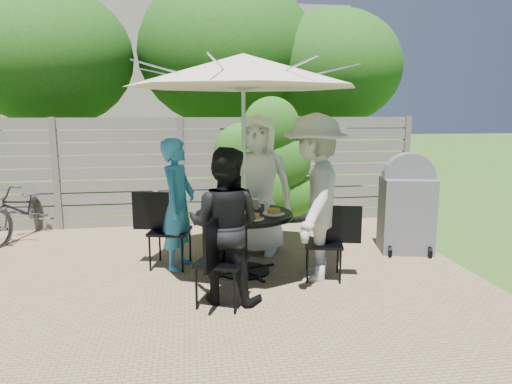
{
  "coord_description": "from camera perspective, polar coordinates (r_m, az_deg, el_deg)",
  "views": [
    {
      "loc": [
        0.13,
        -4.7,
        1.97
      ],
      "look_at": [
        0.94,
        0.76,
        0.97
      ],
      "focal_mm": 32.0,
      "sensor_mm": 36.0,
      "label": 1
    }
  ],
  "objects": [
    {
      "name": "person_left",
      "position": [
        5.67,
        -9.7,
        -1.59
      ],
      "size": [
        0.57,
        0.69,
        1.63
      ],
      "primitive_type": "imported",
      "rotation": [
        0.0,
        0.0,
        7.5
      ],
      "color": "teal",
      "rests_on": "ground"
    },
    {
      "name": "chair_right",
      "position": [
        5.43,
        8.56,
        -8.08
      ],
      "size": [
        0.68,
        0.52,
        0.89
      ],
      "rotation": [
        0.0,
        0.0,
        2.9
      ],
      "color": "black",
      "rests_on": "ground"
    },
    {
      "name": "bicycle",
      "position": [
        7.88,
        -27.05,
        -1.92
      ],
      "size": [
        1.03,
        1.83,
        0.91
      ],
      "primitive_type": "imported",
      "rotation": [
        0.0,
        0.0,
        -0.26
      ],
      "color": "#333338",
      "rests_on": "ground"
    },
    {
      "name": "umbrella",
      "position": [
        5.32,
        -1.6,
        14.92
      ],
      "size": [
        3.43,
        3.43,
        2.59
      ],
      "rotation": [
        0.0,
        0.0,
        -0.36
      ],
      "color": "silver",
      "rests_on": "ground"
    },
    {
      "name": "backyard_envelope",
      "position": [
        15.01,
        -8.8,
        12.62
      ],
      "size": [
        60.0,
        60.0,
        5.0
      ],
      "color": "#335B1C",
      "rests_on": "ground"
    },
    {
      "name": "glass_right",
      "position": [
        5.47,
        1.39,
        -1.77
      ],
      "size": [
        0.07,
        0.07,
        0.14
      ],
      "primitive_type": "cylinder",
      "color": "silver",
      "rests_on": "patio_table"
    },
    {
      "name": "patio_table",
      "position": [
        5.49,
        -1.5,
        -4.93
      ],
      "size": [
        1.48,
        1.48,
        0.76
      ],
      "rotation": [
        0.0,
        0.0,
        -0.36
      ],
      "color": "black",
      "rests_on": "ground"
    },
    {
      "name": "person_front",
      "position": [
        4.64,
        -3.93,
        -4.27
      ],
      "size": [
        0.94,
        0.84,
        1.61
      ],
      "primitive_type": "imported",
      "rotation": [
        0.0,
        0.0,
        2.78
      ],
      "color": "black",
      "rests_on": "ground"
    },
    {
      "name": "plate_left",
      "position": [
        5.52,
        -5.15,
        -2.17
      ],
      "size": [
        0.26,
        0.26,
        0.06
      ],
      "color": "white",
      "rests_on": "patio_table"
    },
    {
      "name": "coffee_cup",
      "position": [
        5.61,
        0.0,
        -1.56
      ],
      "size": [
        0.08,
        0.08,
        0.12
      ],
      "primitive_type": "cylinder",
      "color": "#C6B293",
      "rests_on": "patio_table"
    },
    {
      "name": "glass_front",
      "position": [
        5.15,
        -1.06,
        -2.53
      ],
      "size": [
        0.07,
        0.07,
        0.14
      ],
      "primitive_type": "cylinder",
      "color": "silver",
      "rests_on": "patio_table"
    },
    {
      "name": "bbq_grill",
      "position": [
        6.6,
        18.31,
        -1.89
      ],
      "size": [
        0.78,
        0.66,
        1.39
      ],
      "rotation": [
        0.0,
        0.0,
        -0.22
      ],
      "color": "slate",
      "rests_on": "ground"
    },
    {
      "name": "glass_left",
      "position": [
        5.39,
        -4.47,
        -1.98
      ],
      "size": [
        0.07,
        0.07,
        0.14
      ],
      "primitive_type": "cylinder",
      "color": "silver",
      "rests_on": "patio_table"
    },
    {
      "name": "glass_back",
      "position": [
        5.69,
        -1.93,
        -1.29
      ],
      "size": [
        0.07,
        0.07,
        0.14
      ],
      "primitive_type": "cylinder",
      "color": "silver",
      "rests_on": "patio_table"
    },
    {
      "name": "chair_front",
      "position": [
        4.68,
        -4.33,
        -10.81
      ],
      "size": [
        0.6,
        0.73,
        0.95
      ],
      "rotation": [
        0.0,
        0.0,
        1.15
      ],
      "color": "black",
      "rests_on": "ground"
    },
    {
      "name": "syrup_jug",
      "position": [
        5.48,
        -2.01,
        -1.64
      ],
      "size": [
        0.09,
        0.09,
        0.16
      ],
      "primitive_type": "cylinder",
      "color": "#59280C",
      "rests_on": "patio_table"
    },
    {
      "name": "person_right",
      "position": [
        5.26,
        7.29,
        -0.78
      ],
      "size": [
        1.11,
        1.42,
        1.93
      ],
      "primitive_type": "imported",
      "rotation": [
        0.0,
        0.0,
        4.35
      ],
      "color": "#B1B0AC",
      "rests_on": "ground"
    },
    {
      "name": "person_back",
      "position": [
        6.19,
        0.28,
        0.84
      ],
      "size": [
        1.08,
        0.89,
        1.9
      ],
      "primitive_type": "imported",
      "rotation": [
        0.0,
        0.0,
        5.92
      ],
      "color": "white",
      "rests_on": "ground"
    },
    {
      "name": "chair_back",
      "position": [
        6.46,
        0.53,
        -4.68
      ],
      "size": [
        0.62,
        0.76,
        0.99
      ],
      "rotation": [
        0.0,
        0.0,
        4.33
      ],
      "color": "black",
      "rests_on": "ground"
    },
    {
      "name": "chair_left",
      "position": [
        5.85,
        -10.8,
        -6.56
      ],
      "size": [
        0.74,
        0.56,
        0.97
      ],
      "rotation": [
        0.0,
        0.0,
        6.04
      ],
      "color": "black",
      "rests_on": "ground"
    },
    {
      "name": "plate_right",
      "position": [
        5.36,
        2.23,
        -2.53
      ],
      "size": [
        0.26,
        0.26,
        0.06
      ],
      "color": "white",
      "rests_on": "patio_table"
    },
    {
      "name": "plate_front",
      "position": [
        5.09,
        -2.47,
        -3.22
      ],
      "size": [
        0.26,
        0.26,
        0.06
      ],
      "color": "white",
      "rests_on": "patio_table"
    },
    {
      "name": "plate_back",
      "position": [
        5.77,
        -0.68,
        -1.59
      ],
      "size": [
        0.26,
        0.26,
        0.06
      ],
      "color": "white",
      "rests_on": "patio_table"
    },
    {
      "name": "plate_extra",
      "position": [
        5.11,
        -0.34,
        -3.16
      ],
      "size": [
        0.24,
        0.24,
        0.06
      ],
      "color": "white",
      "rests_on": "patio_table"
    }
  ]
}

